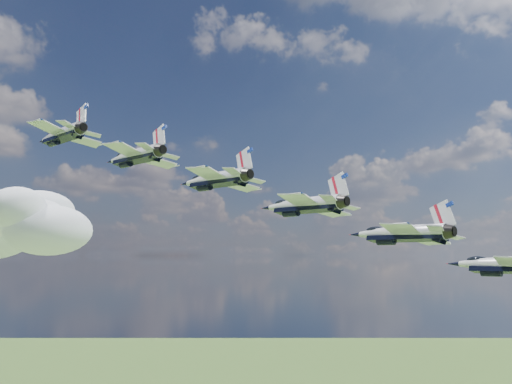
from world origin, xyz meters
TOP-DOWN VIEW (x-y plane):
  - cloud_far at (16.89, 185.12)m, footprint 63.97×50.26m
  - jet_0 at (-21.02, -2.73)m, footprint 12.50×15.96m
  - jet_1 at (-13.71, -11.82)m, footprint 12.50×15.96m
  - jet_2 at (-6.40, -20.92)m, footprint 12.50×15.96m
  - jet_3 at (0.91, -30.02)m, footprint 12.50×15.96m
  - jet_4 at (8.21, -39.11)m, footprint 12.50×15.96m
  - jet_5 at (15.52, -48.21)m, footprint 12.50×15.96m

SIDE VIEW (x-z plane):
  - jet_5 at x=15.52m, z-range 139.74..146.09m
  - jet_4 at x=8.21m, z-range 143.38..149.72m
  - jet_3 at x=0.91m, z-range 147.01..153.36m
  - jet_2 at x=-6.40m, z-range 150.64..156.99m
  - jet_1 at x=-13.71m, z-range 154.28..160.62m
  - cloud_far at x=16.89m, z-range 147.08..172.21m
  - jet_0 at x=-21.02m, z-range 157.91..164.26m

